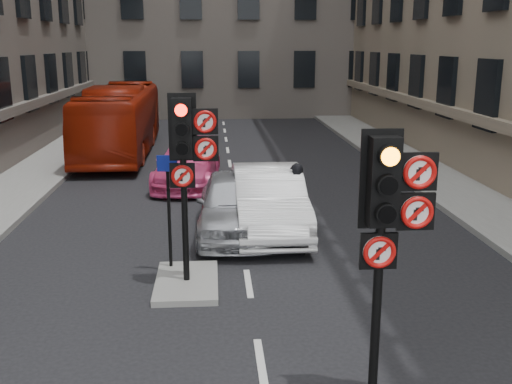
{
  "coord_description": "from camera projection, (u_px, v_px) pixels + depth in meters",
  "views": [
    {
      "loc": [
        -0.65,
        -5.91,
        4.58
      ],
      "look_at": [
        -0.07,
        1.99,
        2.6
      ],
      "focal_mm": 42.0,
      "sensor_mm": 36.0,
      "label": 1
    }
  ],
  "objects": [
    {
      "name": "pavement_right",
      "position": [
        461.0,
        189.0,
        18.98
      ],
      "size": [
        3.0,
        50.0,
        0.16
      ],
      "primitive_type": "cube",
      "color": "gray",
      "rests_on": "ground"
    },
    {
      "name": "centre_island",
      "position": [
        187.0,
        282.0,
        11.62
      ],
      "size": [
        1.2,
        2.0,
        0.12
      ],
      "primitive_type": "cube",
      "color": "gray",
      "rests_on": "ground"
    },
    {
      "name": "signal_near",
      "position": [
        389.0,
        211.0,
        7.32
      ],
      "size": [
        0.91,
        0.4,
        3.58
      ],
      "color": "black",
      "rests_on": "ground"
    },
    {
      "name": "signal_far",
      "position": [
        187.0,
        148.0,
        10.97
      ],
      "size": [
        0.91,
        0.4,
        3.58
      ],
      "color": "black",
      "rests_on": "centre_island"
    },
    {
      "name": "car_silver",
      "position": [
        235.0,
        204.0,
        14.62
      ],
      "size": [
        1.95,
        4.52,
        1.52
      ],
      "primitive_type": "imported",
      "rotation": [
        0.0,
        0.0,
        -0.03
      ],
      "color": "#B1B3B9",
      "rests_on": "ground"
    },
    {
      "name": "car_white",
      "position": [
        268.0,
        200.0,
        14.82
      ],
      "size": [
        1.7,
        4.81,
        1.58
      ],
      "primitive_type": "imported",
      "rotation": [
        0.0,
        0.0,
        0.0
      ],
      "color": "silver",
      "rests_on": "ground"
    },
    {
      "name": "car_pink",
      "position": [
        187.0,
        165.0,
        19.73
      ],
      "size": [
        2.34,
        4.81,
        1.35
      ],
      "primitive_type": "imported",
      "rotation": [
        0.0,
        0.0,
        -0.1
      ],
      "color": "#DF417F",
      "rests_on": "ground"
    },
    {
      "name": "bus_red",
      "position": [
        120.0,
        120.0,
        25.02
      ],
      "size": [
        2.52,
        10.33,
        2.87
      ],
      "primitive_type": "imported",
      "rotation": [
        0.0,
        0.0,
        0.01
      ],
      "color": "maroon",
      "rests_on": "ground"
    },
    {
      "name": "motorcycle",
      "position": [
        306.0,
        230.0,
        13.6
      ],
      "size": [
        0.66,
        1.53,
        0.89
      ],
      "primitive_type": "imported",
      "rotation": [
        0.0,
        0.0,
        -0.17
      ],
      "color": "black",
      "rests_on": "ground"
    },
    {
      "name": "motorcyclist",
      "position": [
        296.0,
        198.0,
        14.74
      ],
      "size": [
        0.65,
        0.44,
        1.74
      ],
      "primitive_type": "imported",
      "rotation": [
        0.0,
        0.0,
        3.18
      ],
      "color": "black",
      "rests_on": "ground"
    },
    {
      "name": "info_sign",
      "position": [
        168.0,
        196.0,
        11.92
      ],
      "size": [
        0.4,
        0.13,
        2.32
      ],
      "rotation": [
        0.0,
        0.0,
        -0.1
      ],
      "color": "black",
      "rests_on": "centre_island"
    }
  ]
}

